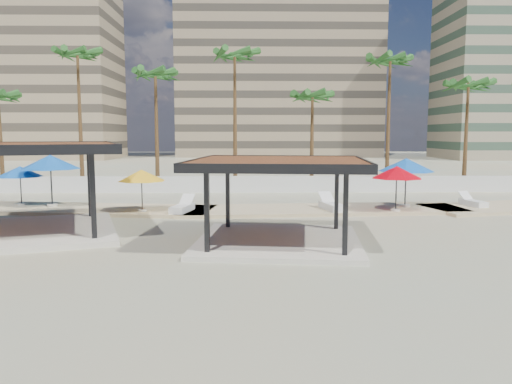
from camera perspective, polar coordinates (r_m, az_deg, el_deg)
The scene contains 21 objects.
ground at distance 21.07m, azimuth 4.67°, elevation -5.14°, with size 200.00×200.00×0.00m, color tan.
promenade at distance 28.80m, azimuth 7.11°, elevation -1.86°, with size 44.45×7.97×0.24m.
boundary_wall at distance 36.77m, azimuth 2.20°, elevation 0.88°, with size 56.00×0.30×1.20m, color silver.
building_west at distance 97.72m, azimuth -25.82°, elevation 12.46°, with size 34.00×16.00×32.40m.
building_mid at distance 99.21m, azimuth 2.51°, elevation 12.43°, with size 38.00×16.00×30.40m.
pavilion_central at distance 19.43m, azimuth 2.62°, elevation -0.17°, with size 7.30×7.30×3.34m.
pavilion_west at distance 23.31m, azimuth -25.25°, elevation 1.20°, with size 9.80×9.80×3.93m.
umbrella_a at distance 30.55m, azimuth -22.45°, elevation 3.17°, with size 3.80×3.80×2.94m.
umbrella_b at distance 27.09m, azimuth -12.96°, elevation 1.85°, with size 3.22×3.22×2.25m.
umbrella_c at distance 27.59m, azimuth 15.79°, elevation 2.17°, with size 2.98×2.98×2.42m.
umbrella_d at distance 29.36m, azimuth 16.79°, elevation 2.96°, with size 3.97×3.97×2.76m.
umbrella_f at distance 31.89m, azimuth -25.38°, elevation 2.11°, with size 3.33×3.33×2.27m.
lounger_a at distance 26.88m, azimuth -8.40°, elevation -1.79°, with size 1.18×2.32×0.84m.
lounger_b at distance 27.55m, azimuth 8.65°, elevation -1.57°, with size 1.25×2.44×0.88m.
lounger_c at distance 31.38m, azimuth 23.52°, elevation -1.11°, with size 1.05×2.07×0.75m.
palm_b at distance 41.67m, azimuth -19.72°, elevation 14.02°, with size 3.00×3.00×11.20m.
palm_c at distance 39.45m, azimuth -11.43°, elevation 12.54°, with size 3.00×3.00×9.61m.
palm_d at distance 39.82m, azimuth -2.45°, elevation 14.69°, with size 3.00×3.00×11.15m.
palm_e at distance 39.34m, azimuth 6.47°, elevation 10.42°, with size 3.00×3.00×8.00m.
palm_f at distance 41.00m, azimuth 15.08°, elevation 13.75°, with size 3.00×3.00×10.78m.
palm_g at distance 42.47m, azimuth 23.09°, elevation 10.76°, with size 3.00×3.00×8.86m.
Camera 1 is at (-2.10, -20.52, 4.31)m, focal length 35.00 mm.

